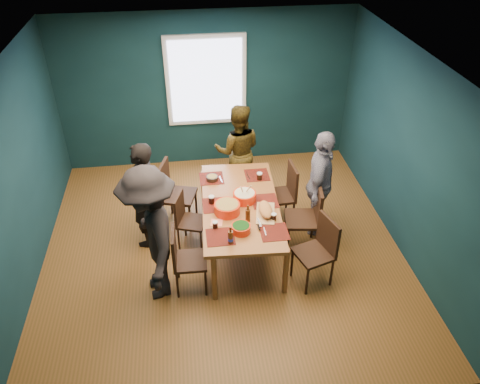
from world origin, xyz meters
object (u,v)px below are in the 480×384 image
Objects in this scene: chair_right_mid at (309,214)px; chair_right_near at (320,246)px; chair_left_near at (183,256)px; bowl_salad at (227,208)px; person_right at (320,185)px; person_near_left at (151,235)px; chair_right_far at (285,190)px; cutting_board at (265,210)px; bowl_dumpling at (245,196)px; chair_left_mid at (186,217)px; person_far_left at (143,196)px; bowl_herbs at (241,228)px; dining_table at (240,208)px; chair_left_far at (172,190)px; person_back at (238,151)px.

chair_right_mid reaches higher than chair_right_near.
bowl_salad is at bearing 41.03° from chair_left_near.
person_near_left reaches higher than person_right.
chair_right_far reaches higher than cutting_board.
person_near_left is at bearing -148.77° from bowl_dumpling.
chair_left_mid is at bearing 115.82° from person_right.
chair_right_far reaches higher than chair_right_near.
person_far_left is (-2.22, 1.08, 0.24)m from chair_right_near.
bowl_dumpling is 1.30× the size of bowl_herbs.
dining_table is 2.49× the size of chair_left_mid.
person_near_left is (-1.16, -0.68, 0.21)m from dining_table.
person_right reaches higher than chair_right_near.
cutting_board is (-0.45, -0.80, 0.27)m from chair_right_far.
chair_left_far is at bearing 161.15° from person_near_left.
chair_left_mid is at bearing -55.50° from chair_left_far.
chair_right_mid is at bearing 69.99° from chair_right_near.
chair_right_mid is at bearing 96.01° from person_near_left.
chair_left_mid is 1.04m from person_near_left.
chair_left_far is at bearing 126.47° from chair_left_mid.
chair_left_far is 0.62× the size of person_right.
bowl_herbs is (-0.22, -1.99, 0.05)m from person_back.
person_right reaches higher than bowl_dumpling.
person_near_left reaches higher than chair_left_near.
person_right reaches higher than person_far_left.
chair_left_far is 1.07× the size of chair_right_near.
bowl_salad is at bearing -34.85° from chair_left_far.
chair_left_near reaches higher than chair_left_mid.
chair_left_far is at bearing 163.93° from chair_right_mid.
chair_right_near is at bearing 78.92° from person_near_left.
person_right is at bearing 3.09° from chair_left_far.
bowl_dumpling is at bearing 10.14° from chair_left_mid.
chair_right_far is (1.55, 1.20, 0.03)m from chair_left_near.
bowl_dumpling is at bearing 78.18° from bowl_herbs.
chair_right_mid is at bearing 124.92° from person_back.
person_near_left is at bearing -151.02° from chair_right_far.
dining_table is 1.41m from person_back.
person_back reaches higher than chair_right_near.
chair_right_far reaches higher than bowl_herbs.
person_back is 2.00m from bowl_herbs.
chair_right_mid is at bearing 25.36° from cutting_board.
person_right is at bearing -38.04° from chair_right_far.
chair_right_far is at bearing 54.00° from bowl_herbs.
chair_right_far is 0.59× the size of person_right.
chair_left_mid is 1.93m from person_right.
chair_right_far is 0.86m from bowl_dumpling.
chair_left_far is 2.35m from chair_right_near.
person_back is at bearing 145.24° from person_far_left.
chair_left_far is 1.71× the size of cutting_board.
dining_table is 1.17m from chair_left_far.
person_back is (1.07, 0.69, 0.18)m from chair_left_far.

